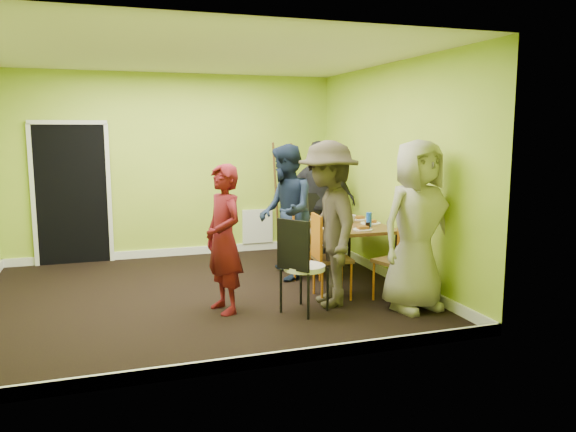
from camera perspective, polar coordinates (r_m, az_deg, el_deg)
name	(u,v)px	position (r m, az deg, el deg)	size (l,w,h in m)	color
ground	(202,295)	(6.86, -8.78, -7.90)	(5.00, 5.00, 0.00)	black
room_walls	(197,213)	(6.68, -9.24, 0.33)	(5.04, 4.54, 2.82)	#95BC30
dining_table	(344,227)	(7.35, 5.75, -1.15)	(0.90, 1.50, 0.75)	black
chair_left_far	(301,239)	(7.42, 1.37, -2.36)	(0.49, 0.49, 0.93)	orange
chair_left_near	(326,251)	(6.54, 3.85, -3.59)	(0.45, 0.45, 0.99)	orange
chair_back_end	(322,214)	(8.19, 3.49, 0.18)	(0.45, 0.52, 1.04)	orange
chair_front_end	(402,254)	(6.45, 11.52, -3.83)	(0.52, 0.53, 1.01)	orange
chair_bentwood	(300,261)	(5.97, 1.28, -4.63)	(0.56, 0.56, 1.03)	black
easel	(291,197)	(9.04, 0.32, 1.90)	(0.71, 0.67, 1.77)	brown
plate_near_left	(318,220)	(7.56, 3.12, -0.37)	(0.24, 0.24, 0.01)	white
plate_near_right	(333,228)	(6.92, 4.64, -1.24)	(0.26, 0.26, 0.01)	white
plate_far_back	(330,216)	(7.93, 4.29, 0.04)	(0.23, 0.23, 0.01)	white
plate_far_front	(363,229)	(6.87, 7.61, -1.36)	(0.24, 0.24, 0.01)	white
plate_wall_back	(359,219)	(7.66, 7.23, -0.31)	(0.24, 0.24, 0.01)	white
plate_wall_front	(371,223)	(7.35, 8.40, -0.72)	(0.26, 0.26, 0.01)	white
thermos	(345,214)	(7.42, 5.85, 0.16)	(0.07, 0.07, 0.20)	white
blue_bottle	(369,220)	(7.09, 8.22, -0.36)	(0.07, 0.07, 0.18)	blue
orange_bottle	(333,218)	(7.53, 4.60, -0.19)	(0.03, 0.03, 0.07)	orange
glass_mid	(330,216)	(7.56, 4.25, -0.02)	(0.07, 0.07, 0.11)	black
glass_back	(338,214)	(7.81, 5.15, 0.18)	(0.06, 0.06, 0.09)	black
glass_front	(368,226)	(6.91, 8.10, -1.00)	(0.06, 0.06, 0.09)	black
cup_a	(335,224)	(7.01, 4.82, -0.80)	(0.11, 0.11, 0.09)	white
cup_b	(352,219)	(7.41, 6.51, -0.27)	(0.10, 0.10, 0.10)	white
person_standing	(224,239)	(6.03, -6.54, -2.33)	(0.58, 0.38, 1.60)	#580F16
person_left_far	(286,212)	(7.35, -0.23, 0.41)	(0.86, 0.67, 1.77)	#152036
person_left_near	(328,224)	(6.23, 4.12, -0.81)	(1.19, 0.68, 1.84)	#332C22
person_back_end	(319,202)	(8.30, 3.20, 1.43)	(1.05, 0.44, 1.80)	black
person_front_end	(417,226)	(6.21, 12.95, -0.98)	(0.91, 0.59, 1.85)	gray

